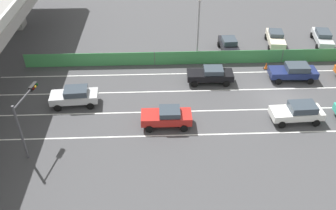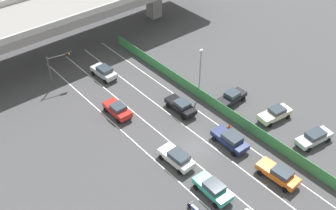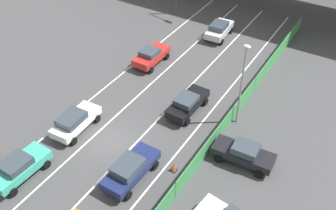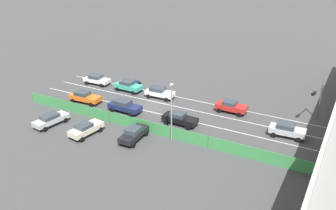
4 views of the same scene
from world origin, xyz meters
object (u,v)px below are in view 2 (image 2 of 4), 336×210
at_px(car_taxi_orange, 279,174).
at_px(parked_sedan_dark, 232,97).
at_px(car_sedan_black, 181,106).
at_px(car_sedan_silver, 104,72).
at_px(car_sedan_navy, 230,139).
at_px(parked_sedan_cream, 275,114).
at_px(car_taxi_teal, 213,188).
at_px(traffic_light, 58,63).
at_px(car_hatchback_white, 177,157).
at_px(car_sedan_red, 117,109).
at_px(parked_wagon_silver, 314,137).
at_px(traffic_cone, 229,126).
at_px(street_lamp, 200,68).
at_px(motorcycle, 195,209).

xyz_separation_m(car_taxi_orange, parked_sedan_dark, (6.02, 12.43, -0.01)).
relative_size(car_sedan_black, car_sedan_silver, 1.05).
distance_m(car_sedan_navy, parked_sedan_dark, 8.20).
height_order(car_sedan_silver, parked_sedan_cream, car_sedan_silver).
distance_m(car_taxi_teal, parked_sedan_cream, 14.92).
xyz_separation_m(car_sedan_navy, parked_sedan_cream, (7.78, -0.35, -0.04)).
bearing_deg(traffic_light, car_taxi_teal, -84.97).
relative_size(car_taxi_orange, traffic_light, 0.97).
bearing_deg(car_sedan_black, car_hatchback_white, -134.13).
bearing_deg(car_sedan_red, car_sedan_silver, 67.81).
relative_size(car_sedan_silver, parked_wagon_silver, 0.89).
xyz_separation_m(parked_sedan_cream, parked_sedan_dark, (-1.70, 5.84, 0.01)).
relative_size(parked_sedan_dark, traffic_cone, 6.08).
distance_m(car_sedan_black, car_taxi_orange, 15.39).
bearing_deg(parked_sedan_cream, parked_sedan_dark, 106.21).
relative_size(car_hatchback_white, traffic_cone, 5.99).
relative_size(car_sedan_black, street_lamp, 0.64).
bearing_deg(car_hatchback_white, car_taxi_teal, -90.44).
bearing_deg(parked_sedan_cream, street_lamp, 111.86).
relative_size(car_sedan_navy, car_taxi_teal, 1.06).
bearing_deg(parked_sedan_cream, traffic_cone, 155.93).
relative_size(motorcycle, parked_wagon_silver, 0.40).
height_order(car_sedan_black, car_sedan_red, car_sedan_red).
bearing_deg(parked_sedan_dark, parked_wagon_silver, -81.21).
height_order(car_sedan_black, car_sedan_navy, car_sedan_navy).
relative_size(car_sedan_black, traffic_cone, 6.16).
xyz_separation_m(motorcycle, traffic_cone, (11.84, 6.48, -0.11)).
xyz_separation_m(parked_sedan_dark, traffic_cone, (-3.90, -3.34, -0.55)).
distance_m(car_sedan_silver, street_lamp, 14.45).
distance_m(car_hatchback_white, traffic_light, 22.11).
distance_m(car_sedan_red, car_sedan_navy, 14.75).
height_order(parked_sedan_dark, street_lamp, street_lamp).
height_order(parked_wagon_silver, traffic_light, traffic_light).
xyz_separation_m(car_sedan_red, parked_wagon_silver, (14.74, -19.08, -0.03)).
xyz_separation_m(street_lamp, traffic_cone, (-1.69, -7.24, -4.03)).
height_order(car_sedan_silver, parked_wagon_silver, car_sedan_silver).
bearing_deg(traffic_cone, car_sedan_black, 110.79).
distance_m(car_sedan_black, parked_wagon_silver, 16.57).
bearing_deg(car_hatchback_white, car_sedan_silver, 80.77).
bearing_deg(car_sedan_black, motorcycle, -126.49).
xyz_separation_m(parked_sedan_cream, traffic_light, (-16.91, 23.96, 2.63)).
bearing_deg(car_hatchback_white, car_sedan_black, 45.87).
bearing_deg(parked_sedan_cream, car_sedan_silver, 117.45).
relative_size(car_sedan_silver, traffic_cone, 5.85).
xyz_separation_m(parked_sedan_cream, street_lamp, (-3.91, 9.75, 3.48)).
bearing_deg(street_lamp, car_sedan_black, -166.92).
relative_size(motorcycle, parked_sedan_cream, 0.42).
bearing_deg(parked_sedan_cream, car_taxi_orange, -139.50).
height_order(motorcycle, street_lamp, street_lamp).
height_order(car_taxi_orange, parked_sedan_dark, parked_sedan_dark).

